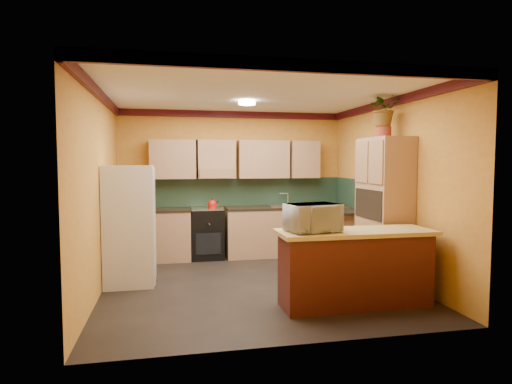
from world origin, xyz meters
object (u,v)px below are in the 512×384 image
microwave (313,218)px  pantry (384,211)px  fridge (130,225)px  base_cabinets_back (241,233)px  breakfast_bar (355,270)px  stove (207,233)px

microwave → pantry: bearing=20.0°
fridge → microwave: 2.69m
base_cabinets_back → breakfast_bar: bearing=-72.9°
microwave → base_cabinets_back: bearing=84.5°
stove → microwave: microwave is taller
fridge → microwave: fridge is taller
breakfast_bar → microwave: microwave is taller
fridge → pantry: (3.60, -0.62, 0.20)m
fridge → microwave: bearing=-34.3°
base_cabinets_back → fridge: fridge is taller
breakfast_bar → microwave: size_ratio=3.01×
base_cabinets_back → fridge: bearing=-141.9°
stove → microwave: (0.99, -2.96, 0.64)m
base_cabinets_back → fridge: (-1.85, -1.45, 0.41)m
fridge → base_cabinets_back: bearing=38.1°
stove → fridge: 1.94m
base_cabinets_back → stove: 0.63m
base_cabinets_back → breakfast_bar: 3.10m
breakfast_bar → microwave: (-0.55, 0.00, 0.66)m
fridge → breakfast_bar: fridge is taller
stove → breakfast_bar: stove is taller
pantry → microwave: size_ratio=3.51×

